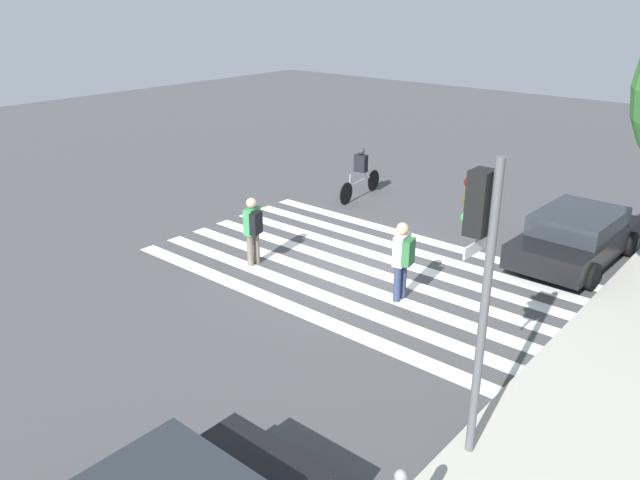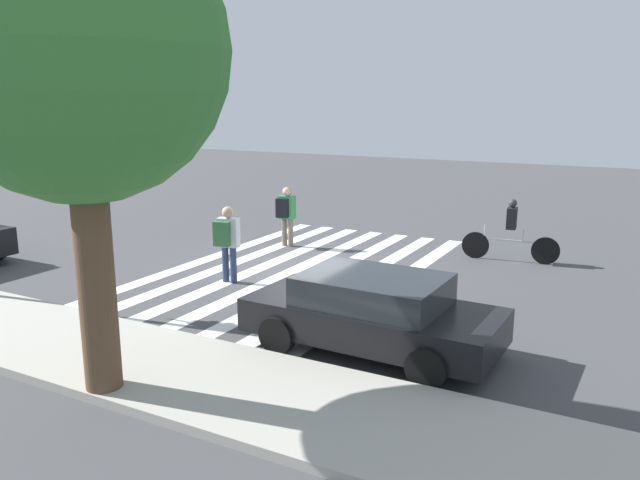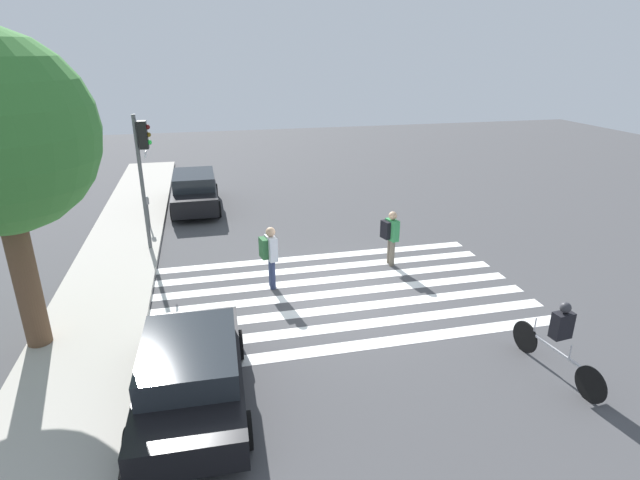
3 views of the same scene
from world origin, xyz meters
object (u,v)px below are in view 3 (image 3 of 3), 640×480
pedestrian_adult_blue_shirt (270,253)px  pedestrian_adult_yellow_jacket (391,234)px  car_parked_dark_suv (191,372)px  traffic_light (143,158)px  cyclist_near_curb (560,337)px  parking_meter (147,205)px  car_parked_far_curb (195,191)px

pedestrian_adult_blue_shirt → pedestrian_adult_yellow_jacket: (0.74, -3.79, -0.04)m
pedestrian_adult_yellow_jacket → car_parked_dark_suv: bearing=-63.3°
pedestrian_adult_blue_shirt → pedestrian_adult_yellow_jacket: size_ratio=1.04×
traffic_light → cyclist_near_curb: bearing=-136.2°
traffic_light → parking_meter: 3.02m
cyclist_near_curb → car_parked_far_curb: 15.19m
traffic_light → car_parked_dark_suv: size_ratio=1.03×
parking_meter → pedestrian_adult_blue_shirt: size_ratio=0.74×
pedestrian_adult_yellow_jacket → car_parked_dark_suv: (-5.28, 5.89, -0.32)m
cyclist_near_curb → car_parked_far_curb: (13.41, 7.13, -0.11)m
pedestrian_adult_blue_shirt → pedestrian_adult_yellow_jacket: 3.87m
pedestrian_adult_yellow_jacket → car_parked_far_curb: bearing=-156.9°
traffic_light → pedestrian_adult_yellow_jacket: bearing=-111.3°
parking_meter → pedestrian_adult_yellow_jacket: (-4.91, -7.48, 0.03)m
car_parked_dark_suv → parking_meter: bearing=10.5°
parking_meter → cyclist_near_curb: cyclist_near_curb is taller
pedestrian_adult_yellow_jacket → parking_meter: bearing=-138.5°
traffic_light → pedestrian_adult_blue_shirt: size_ratio=2.49×
pedestrian_adult_yellow_jacket → car_parked_far_curb: 9.39m
pedestrian_adult_blue_shirt → parking_meter: bearing=-158.6°
cyclist_near_curb → car_parked_dark_suv: size_ratio=0.58×
traffic_light → car_parked_dark_suv: traffic_light is taller
pedestrian_adult_yellow_jacket → pedestrian_adult_blue_shirt: bearing=-94.2°
car_parked_dark_suv → car_parked_far_curb: bearing=1.4°
pedestrian_adult_blue_shirt → car_parked_far_curb: 8.35m
pedestrian_adult_blue_shirt → cyclist_near_curb: 7.37m
parking_meter → pedestrian_adult_blue_shirt: 6.74m
parking_meter → traffic_light: bearing=-171.8°
cyclist_near_curb → pedestrian_adult_blue_shirt: bearing=37.3°
traffic_light → car_parked_dark_suv: (-8.07, -1.28, -2.42)m
traffic_light → pedestrian_adult_yellow_jacket: traffic_light is taller
parking_meter → car_parked_far_curb: 2.96m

